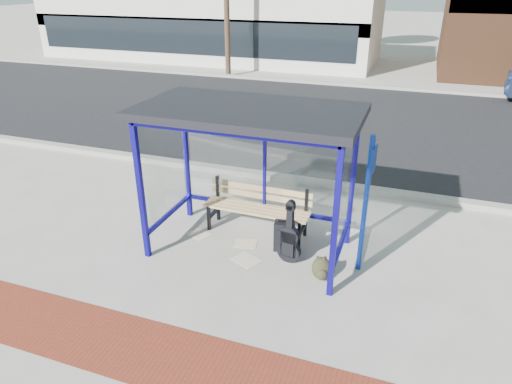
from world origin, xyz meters
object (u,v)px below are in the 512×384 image
at_px(guitar_bag, 289,241).
at_px(suitcase, 284,236).
at_px(bench, 258,206).
at_px(backpack, 321,269).

relative_size(guitar_bag, suitcase, 1.79).
distance_m(bench, guitar_bag, 1.09).
height_order(guitar_bag, suitcase, guitar_bag).
height_order(bench, guitar_bag, guitar_bag).
relative_size(bench, suitcase, 3.30).
height_order(bench, suitcase, bench).
bearing_deg(backpack, suitcase, 125.45).
height_order(suitcase, backpack, suitcase).
bearing_deg(guitar_bag, bench, 143.89).
xyz_separation_m(guitar_bag, backpack, (0.59, -0.29, -0.21)).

